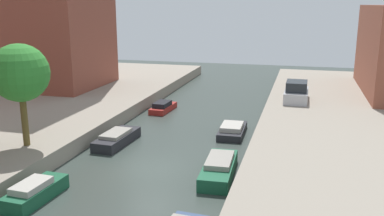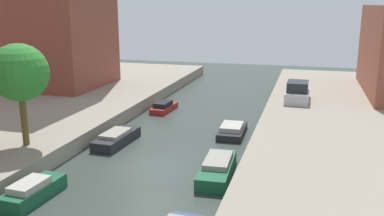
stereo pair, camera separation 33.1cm
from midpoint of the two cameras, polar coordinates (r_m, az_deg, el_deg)
The scene contains 8 objects.
ground_plane at distance 23.20m, azimuth -5.45°, elevation -8.23°, with size 84.00×84.00×0.00m, color #333D38.
street_tree_2 at distance 24.63m, azimuth -22.07°, elevation 4.44°, with size 3.17×3.17×5.71m.
parked_car at distance 35.29m, azimuth 14.41°, elevation 2.02°, with size 1.92×4.14×1.67m.
moored_boat_left_2 at distance 20.80m, azimuth -20.38°, elevation -10.54°, with size 1.43×3.42×0.98m.
moored_boat_left_3 at distance 27.34m, azimuth -9.89°, elevation -4.06°, with size 1.65×4.21×0.85m.
moored_boat_left_4 at distance 35.14m, azimuth -3.60°, elevation 0.13°, with size 1.44×3.44×0.84m.
moored_boat_right_3 at distance 22.10m, azimuth 3.89°, elevation -8.19°, with size 1.75×4.65×0.95m.
moored_boat_right_4 at distance 28.92m, azimuth 5.82°, elevation -3.00°, with size 1.73×3.89×0.78m.
Camera 2 is at (8.04, -19.95, 8.75)m, focal length 39.19 mm.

